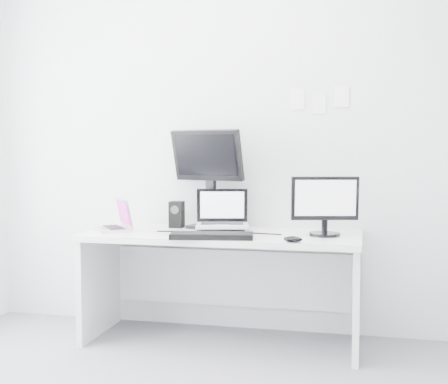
# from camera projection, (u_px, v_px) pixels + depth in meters

# --- Properties ---
(back_wall) EXTENTS (3.60, 0.00, 3.60)m
(back_wall) POSITION_uv_depth(u_px,v_px,m) (233.00, 139.00, 4.28)
(back_wall) COLOR silver
(back_wall) RESTS_ON ground
(desk) EXTENTS (1.80, 0.70, 0.73)m
(desk) POSITION_uv_depth(u_px,v_px,m) (222.00, 288.00, 4.01)
(desk) COLOR white
(desk) RESTS_ON ground
(macbook) EXTENTS (0.36, 0.38, 0.23)m
(macbook) POSITION_uv_depth(u_px,v_px,m) (112.00, 214.00, 4.10)
(macbook) COLOR silver
(macbook) RESTS_ON desk
(speaker) EXTENTS (0.12, 0.12, 0.18)m
(speaker) POSITION_uv_depth(u_px,v_px,m) (177.00, 214.00, 4.25)
(speaker) COLOR black
(speaker) RESTS_ON desk
(dell_laptop) EXTENTS (0.40, 0.34, 0.29)m
(dell_laptop) POSITION_uv_depth(u_px,v_px,m) (222.00, 210.00, 4.05)
(dell_laptop) COLOR silver
(dell_laptop) RESTS_ON desk
(rear_monitor) EXTENTS (0.54, 0.31, 0.70)m
(rear_monitor) POSITION_uv_depth(u_px,v_px,m) (209.00, 178.00, 4.18)
(rear_monitor) COLOR black
(rear_monitor) RESTS_ON desk
(samsung_monitor) EXTENTS (0.46, 0.29, 0.39)m
(samsung_monitor) POSITION_uv_depth(u_px,v_px,m) (325.00, 205.00, 3.83)
(samsung_monitor) COLOR black
(samsung_monitor) RESTS_ON desk
(keyboard) EXTENTS (0.53, 0.26, 0.03)m
(keyboard) POSITION_uv_depth(u_px,v_px,m) (212.00, 236.00, 3.73)
(keyboard) COLOR black
(keyboard) RESTS_ON desk
(mouse) EXTENTS (0.12, 0.08, 0.04)m
(mouse) POSITION_uv_depth(u_px,v_px,m) (293.00, 239.00, 3.57)
(mouse) COLOR black
(mouse) RESTS_ON desk
(wall_note_0) EXTENTS (0.10, 0.00, 0.14)m
(wall_note_0) POSITION_uv_depth(u_px,v_px,m) (297.00, 99.00, 4.16)
(wall_note_0) COLOR white
(wall_note_0) RESTS_ON back_wall
(wall_note_1) EXTENTS (0.09, 0.00, 0.13)m
(wall_note_1) POSITION_uv_depth(u_px,v_px,m) (319.00, 105.00, 4.13)
(wall_note_1) COLOR white
(wall_note_1) RESTS_ON back_wall
(wall_note_2) EXTENTS (0.10, 0.00, 0.14)m
(wall_note_2) POSITION_uv_depth(u_px,v_px,m) (342.00, 97.00, 4.09)
(wall_note_2) COLOR white
(wall_note_2) RESTS_ON back_wall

